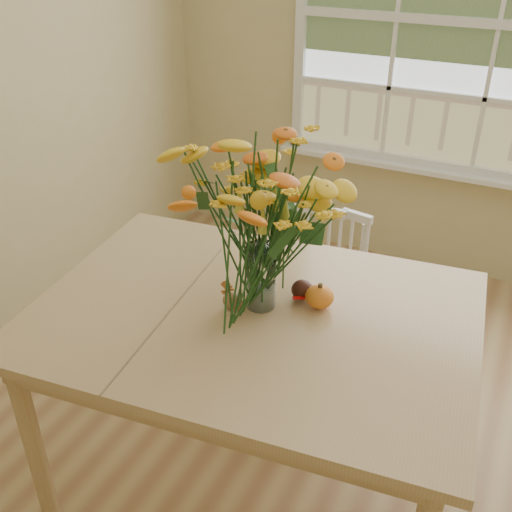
% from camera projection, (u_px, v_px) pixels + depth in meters
% --- Properties ---
extents(wall_back, '(4.00, 0.02, 2.70)m').
position_uv_depth(wall_back, '(493.00, 61.00, 3.30)').
color(wall_back, '#CCBE82').
rests_on(wall_back, floor).
extents(window, '(2.42, 0.12, 1.74)m').
position_uv_depth(window, '(499.00, 28.00, 3.18)').
color(window, silver).
rests_on(window, wall_back).
extents(dining_table, '(1.67, 1.27, 0.84)m').
position_uv_depth(dining_table, '(254.00, 332.00, 2.19)').
color(dining_table, tan).
rests_on(dining_table, floor).
extents(windsor_chair, '(0.44, 0.42, 0.85)m').
position_uv_depth(windsor_chair, '(322.00, 288.00, 2.92)').
color(windsor_chair, white).
rests_on(windsor_chair, floor).
extents(flower_vase, '(0.51, 0.51, 0.61)m').
position_uv_depth(flower_vase, '(261.00, 215.00, 2.00)').
color(flower_vase, white).
rests_on(flower_vase, dining_table).
extents(pumpkin, '(0.10, 0.10, 0.08)m').
position_uv_depth(pumpkin, '(319.00, 298.00, 2.15)').
color(pumpkin, orange).
rests_on(pumpkin, dining_table).
extents(turkey_figurine, '(0.09, 0.08, 0.10)m').
position_uv_depth(turkey_figurine, '(233.00, 302.00, 2.13)').
color(turkey_figurine, '#CCB78C').
rests_on(turkey_figurine, dining_table).
extents(dark_gourd, '(0.12, 0.08, 0.07)m').
position_uv_depth(dark_gourd, '(302.00, 291.00, 2.20)').
color(dark_gourd, '#38160F').
rests_on(dark_gourd, dining_table).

